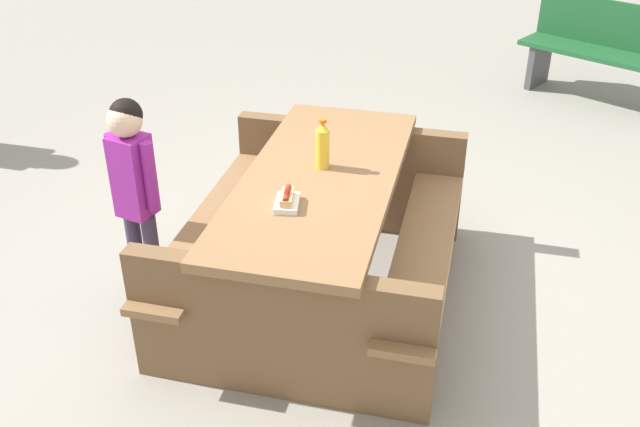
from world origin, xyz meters
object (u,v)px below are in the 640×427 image
object	(u,v)px
child_in_coat	(133,176)
park_bench_near	(609,51)
picnic_table	(320,227)
hotdog_tray	(287,200)
soda_bottle	(323,145)

from	to	relation	value
child_in_coat	park_bench_near	world-z (taller)	child_in_coat
picnic_table	park_bench_near	xyz separation A→B (m)	(-3.83, 0.74, 0.00)
hotdog_tray	park_bench_near	xyz separation A→B (m)	(-4.17, 0.72, -0.33)
picnic_table	child_in_coat	distance (m)	1.00
soda_bottle	hotdog_tray	bearing A→B (deg)	7.48
soda_bottle	child_in_coat	distance (m)	0.98
hotdog_tray	park_bench_near	distance (m)	4.25
soda_bottle	park_bench_near	xyz separation A→B (m)	(-3.74, 0.78, -0.42)
picnic_table	soda_bottle	xyz separation A→B (m)	(-0.09, -0.04, 0.43)
picnic_table	park_bench_near	size ratio (longest dim) A/B	1.37
picnic_table	soda_bottle	bearing A→B (deg)	-157.97
picnic_table	hotdog_tray	size ratio (longest dim) A/B	10.09
park_bench_near	picnic_table	bearing A→B (deg)	-10.98
soda_bottle	picnic_table	bearing A→B (deg)	22.03
soda_bottle	child_in_coat	size ratio (longest dim) A/B	0.23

